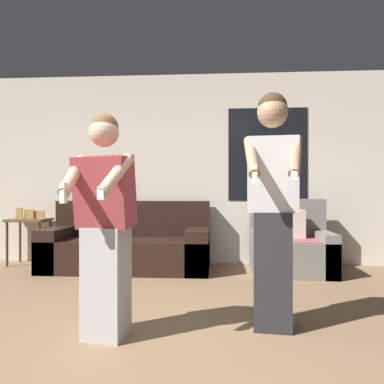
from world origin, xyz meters
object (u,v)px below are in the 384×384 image
armchair (290,248)px  person_right (273,205)px  side_table (29,225)px  couch (128,246)px  person_left (105,224)px

armchair → person_right: person_right is taller
side_table → person_right: size_ratio=0.45×
couch → person_left: bearing=-80.3°
person_left → side_table: bearing=126.4°
person_right → couch: bearing=127.7°
couch → person_left: size_ratio=1.36×
couch → side_table: 1.50m
person_right → armchair: bearing=75.6°
couch → side_table: size_ratio=2.70×
side_table → person_left: person_left is taller
couch → side_table: couch is taller
armchair → side_table: (-3.57, 0.28, 0.23)m
couch → person_right: bearing=-52.3°
side_table → person_left: bearing=-53.6°
couch → armchair: armchair is taller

